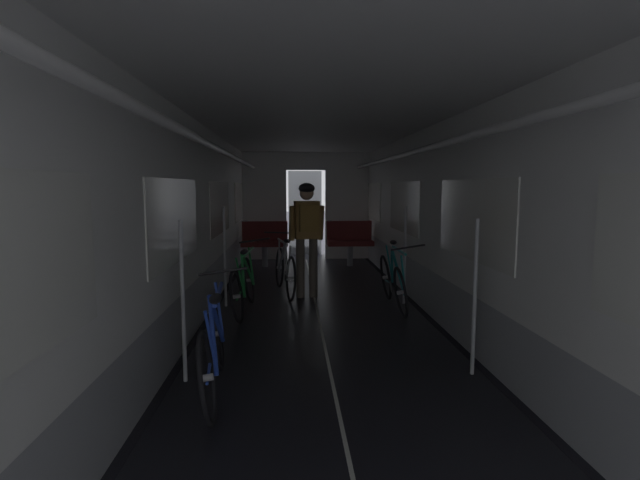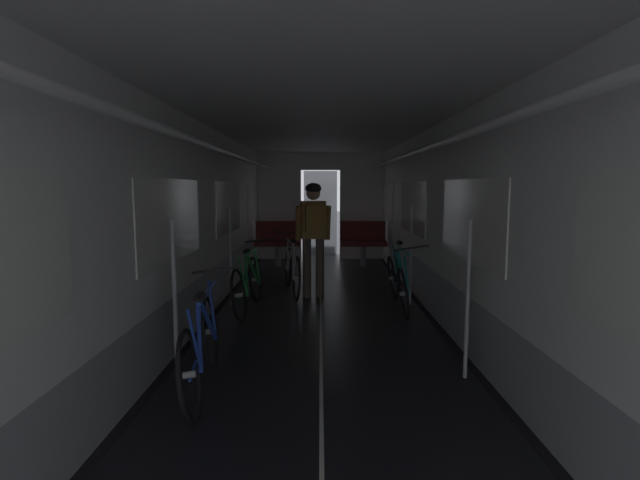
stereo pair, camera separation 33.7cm
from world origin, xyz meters
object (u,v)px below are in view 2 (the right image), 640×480
(bicycle_teal, at_px, (397,282))
(person_cyclist_aisle, at_px, (313,227))
(bench_seat_far_left, at_px, (277,239))
(bicycle_green, at_px, (247,283))
(bicycle_blue, at_px, (201,345))
(bicycle_silver_in_aisle, at_px, (291,269))
(bench_seat_far_right, at_px, (362,239))

(bicycle_teal, relative_size, person_cyclist_aisle, 0.98)
(bench_seat_far_left, distance_m, person_cyclist_aisle, 3.06)
(bicycle_green, relative_size, bicycle_teal, 1.00)
(bicycle_blue, distance_m, bicycle_silver_in_aisle, 3.61)
(bench_seat_far_right, relative_size, bicycle_green, 0.58)
(bench_seat_far_left, height_order, bicycle_silver_in_aisle, bench_seat_far_left)
(bench_seat_far_right, bearing_deg, bicycle_green, -116.83)
(person_cyclist_aisle, bearing_deg, bicycle_green, -137.49)
(bicycle_blue, relative_size, person_cyclist_aisle, 0.98)
(bicycle_green, xyz_separation_m, bicycle_silver_in_aisle, (0.53, 1.06, 0.00))
(bench_seat_far_right, bearing_deg, bicycle_blue, -106.83)
(person_cyclist_aisle, bearing_deg, bench_seat_far_right, 70.97)
(bicycle_green, bearing_deg, bench_seat_far_right, 63.17)
(bicycle_blue, bearing_deg, bench_seat_far_right, 73.17)
(bicycle_teal, bearing_deg, bench_seat_far_left, 118.58)
(bench_seat_far_left, relative_size, person_cyclist_aisle, 0.57)
(bicycle_teal, distance_m, bicycle_silver_in_aisle, 1.78)
(bench_seat_far_left, xyz_separation_m, bicycle_green, (-0.08, -3.71, -0.19))
(bicycle_teal, relative_size, bicycle_silver_in_aisle, 1.01)
(bench_seat_far_right, bearing_deg, person_cyclist_aisle, -109.03)
(person_cyclist_aisle, bearing_deg, bench_seat_far_left, 105.28)
(bicycle_silver_in_aisle, bearing_deg, bicycle_blue, -98.54)
(bicycle_teal, xyz_separation_m, bicycle_silver_in_aisle, (-1.51, 0.95, 0.00))
(bicycle_blue, xyz_separation_m, bicycle_silver_in_aisle, (0.54, 3.57, 0.00))
(bench_seat_far_left, distance_m, bicycle_silver_in_aisle, 2.70)
(bicycle_green, bearing_deg, bicycle_teal, 3.21)
(bench_seat_far_right, bearing_deg, bicycle_teal, -87.44)
(bench_seat_far_left, xyz_separation_m, bicycle_silver_in_aisle, (0.45, -2.65, -0.18))
(bicycle_blue, bearing_deg, bicycle_green, 89.90)
(bench_seat_far_right, height_order, bicycle_green, bicycle_green)
(bench_seat_far_left, distance_m, bench_seat_far_right, 1.80)
(bench_seat_far_left, bearing_deg, person_cyclist_aisle, -74.72)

